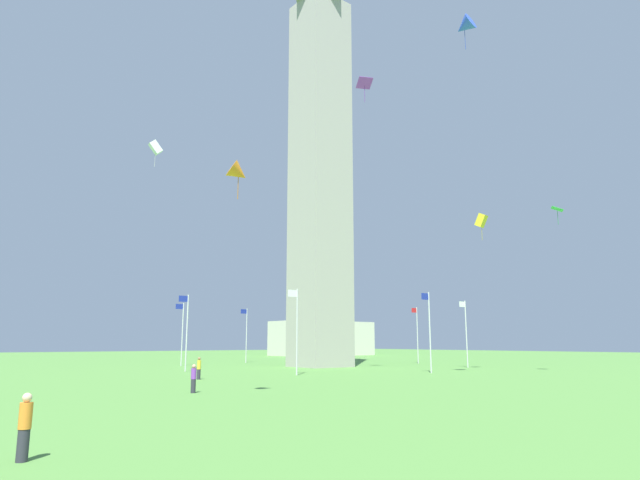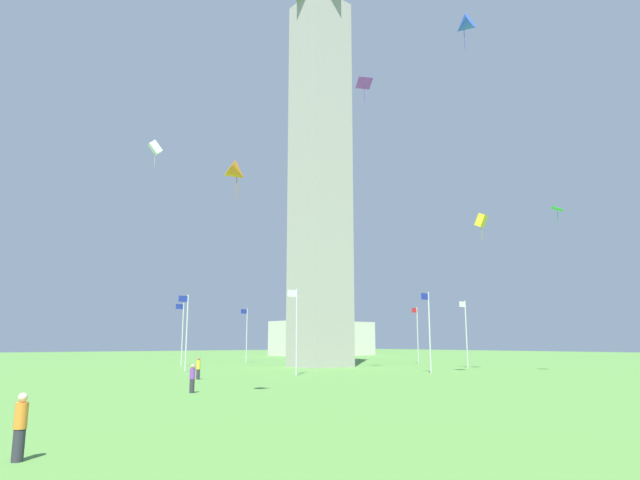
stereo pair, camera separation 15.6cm
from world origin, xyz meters
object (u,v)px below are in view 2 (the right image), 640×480
(obelisk_monument, at_px, (320,152))
(person_orange_shirt, at_px, (20,427))
(flagpole_n, at_px, (186,329))
(distant_building, at_px, (323,338))
(flagpole_se, at_px, (466,331))
(kite_blue_delta, at_px, (464,26))
(kite_orange_delta, at_px, (237,173))
(kite_yellow_box, at_px, (481,220))
(kite_purple_diamond, at_px, (364,83))
(person_yellow_shirt, at_px, (198,368))
(kite_green_diamond, at_px, (557,209))
(flagpole_ne, at_px, (296,327))
(flagpole_w, at_px, (246,333))
(kite_white_box, at_px, (155,148))
(flagpole_nw, at_px, (182,331))
(flagpole_sw, at_px, (334,333))
(flagpole_e, at_px, (429,328))
(flagpole_s, at_px, (417,332))
(person_purple_shirt, at_px, (192,379))

(obelisk_monument, relative_size, person_orange_shirt, 32.34)
(flagpole_n, height_order, distant_building, flagpole_n)
(flagpole_se, xyz_separation_m, kite_blue_delta, (18.25, 15.33, 25.54))
(person_orange_shirt, bearing_deg, distant_building, -15.87)
(kite_blue_delta, height_order, kite_orange_delta, kite_blue_delta)
(kite_yellow_box, bearing_deg, kite_purple_diamond, -21.31)
(person_yellow_shirt, distance_m, kite_green_diamond, 37.49)
(flagpole_ne, bearing_deg, flagpole_se, 180.00)
(flagpole_n, distance_m, flagpole_w, 24.88)
(kite_blue_delta, distance_m, kite_white_box, 31.24)
(obelisk_monument, xyz_separation_m, kite_green_diamond, (-9.02, 26.79, -11.48))
(flagpole_nw, bearing_deg, flagpole_sw, 180.00)
(obelisk_monument, height_order, flagpole_nw, obelisk_monument)
(person_orange_shirt, bearing_deg, kite_blue_delta, -46.17)
(kite_purple_diamond, bearing_deg, flagpole_nw, -74.04)
(person_orange_shirt, relative_size, kite_blue_delta, 0.54)
(flagpole_ne, xyz_separation_m, kite_yellow_box, (-20.04, 6.43, 11.67))
(person_yellow_shirt, height_order, kite_white_box, kite_white_box)
(flagpole_w, bearing_deg, flagpole_e, 90.00)
(distant_building, bearing_deg, kite_yellow_box, 65.80)
(flagpole_e, relative_size, flagpole_nw, 1.00)
(flagpole_ne, distance_m, flagpole_nw, 24.88)
(flagpole_w, distance_m, kite_white_box, 35.59)
(flagpole_ne, distance_m, kite_white_box, 22.76)
(flagpole_s, bearing_deg, person_yellow_shirt, 17.23)
(flagpole_n, xyz_separation_m, person_yellow_shirt, (4.44, 12.29, -3.44))
(obelisk_monument, xyz_separation_m, kite_orange_delta, (28.05, 28.43, -15.15))
(person_yellow_shirt, xyz_separation_m, person_purple_shirt, (5.70, 10.97, -0.05))
(kite_orange_delta, height_order, distant_building, kite_orange_delta)
(flagpole_ne, xyz_separation_m, flagpole_e, (-12.44, 5.15, 0.00))
(obelisk_monument, bearing_deg, kite_blue_delta, 78.06)
(kite_green_diamond, height_order, kite_orange_delta, kite_green_diamond)
(flagpole_sw, xyz_separation_m, person_yellow_shirt, (34.47, 24.73, -3.44))
(kite_orange_delta, bearing_deg, kite_green_diamond, -177.48)
(flagpole_e, distance_m, person_yellow_shirt, 22.92)
(flagpole_sw, xyz_separation_m, kite_purple_diamond, (17.32, 26.45, 25.79))
(flagpole_e, distance_m, flagpole_w, 35.18)
(flagpole_s, relative_size, kite_yellow_box, 2.63)
(kite_white_box, bearing_deg, flagpole_s, -175.89)
(obelisk_monument, xyz_separation_m, flagpole_n, (17.65, 0.00, -23.11))
(flagpole_n, bearing_deg, kite_yellow_box, 143.16)
(flagpole_n, distance_m, kite_green_diamond, 39.55)
(person_orange_shirt, height_order, person_purple_shirt, person_orange_shirt)
(flagpole_nw, relative_size, kite_purple_diamond, 3.12)
(person_purple_shirt, bearing_deg, flagpole_nw, 3.00)
(person_yellow_shirt, relative_size, kite_green_diamond, 0.97)
(kite_orange_delta, distance_m, distant_building, 99.25)
(flagpole_w, relative_size, flagpole_nw, 1.00)
(distant_building, bearing_deg, kite_blue_delta, 60.03)
(kite_orange_delta, bearing_deg, kite_purple_diamond, -148.04)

